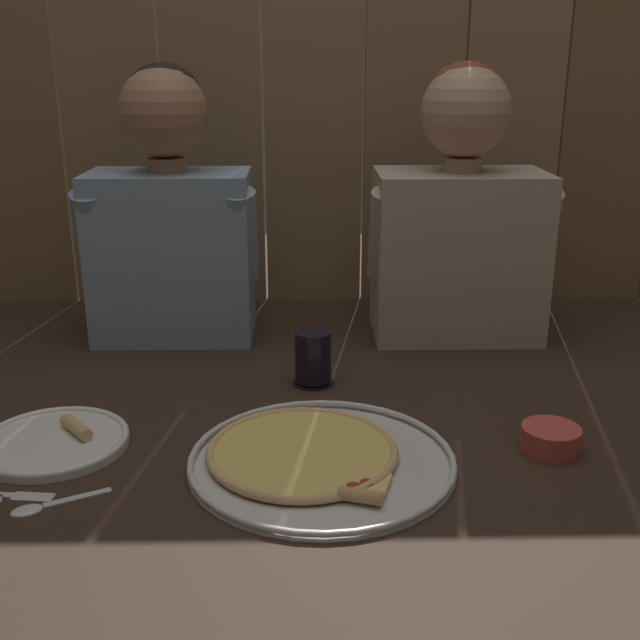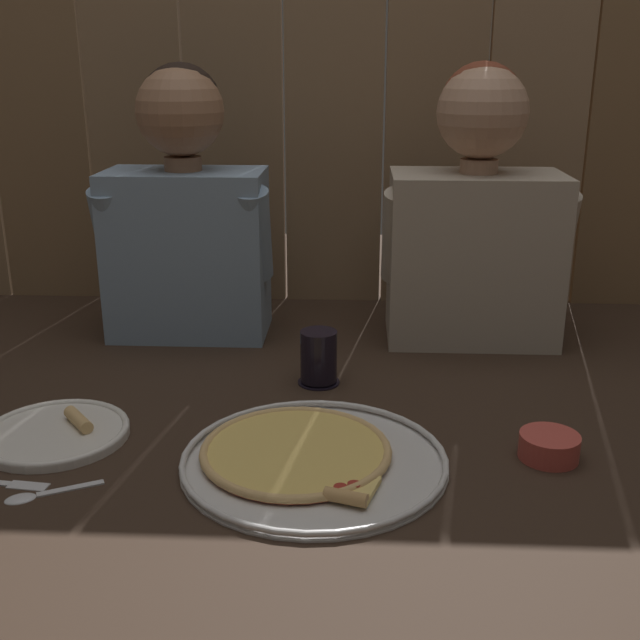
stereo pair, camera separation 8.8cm
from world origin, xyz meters
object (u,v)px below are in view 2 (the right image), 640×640
Objects in this scene: pizza_tray at (308,456)px; drinking_glass at (319,358)px; dinner_plate at (55,434)px; diner_left at (186,211)px; dipping_bowl at (549,445)px; diner_right at (476,217)px.

pizza_tray is 0.31m from drinking_glass.
diner_left reaches higher than dinner_plate.
dipping_bowl is at bearing -36.65° from drinking_glass.
dipping_bowl is 0.92m from diner_left.
pizza_tray is at bearing -90.27° from drinking_glass.
drinking_glass is at bearing -139.03° from diner_right.
dinner_plate is 2.28× the size of drinking_glass.
pizza_tray is 4.40× the size of dipping_bowl.
dipping_bowl reaches higher than pizza_tray.
dinner_plate is 0.80m from dipping_bowl.
dipping_bowl is (0.38, -0.28, -0.03)m from drinking_glass.
drinking_glass is 0.18× the size of diner_right.
pizza_tray is 3.91× the size of drinking_glass.
dipping_bowl is 0.16× the size of diner_right.
diner_right is at bearing 40.97° from drinking_glass.
dipping_bowl is 0.62m from diner_right.
dinner_plate is at bearing 172.45° from pizza_tray.
dipping_bowl is 0.16× the size of diner_left.
diner_left is at bearing 137.37° from drinking_glass.
dipping_bowl is at bearing -84.76° from diner_right.
dipping_bowl reaches higher than dinner_plate.
diner_right reaches higher than dipping_bowl.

